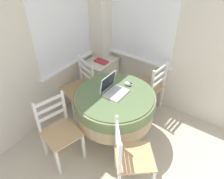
# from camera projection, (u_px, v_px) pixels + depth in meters

# --- Properties ---
(corner_room_shell) EXTENTS (4.59, 5.06, 2.55)m
(corner_room_shell) POSITION_uv_depth(u_px,v_px,m) (126.00, 58.00, 2.61)
(corner_room_shell) COLOR beige
(corner_room_shell) RESTS_ON ground_plane
(round_dining_table) EXTENTS (1.11, 1.11, 0.75)m
(round_dining_table) POSITION_uv_depth(u_px,v_px,m) (115.00, 104.00, 3.01)
(round_dining_table) COLOR #4C3D2D
(round_dining_table) RESTS_ON ground_plane
(laptop) EXTENTS (0.32, 0.28, 0.25)m
(laptop) POSITION_uv_depth(u_px,v_px,m) (113.00, 89.00, 2.91)
(laptop) COLOR white
(laptop) RESTS_ON round_dining_table
(computer_mouse) EXTENTS (0.07, 0.10, 0.05)m
(computer_mouse) POSITION_uv_depth(u_px,v_px,m) (127.00, 84.00, 3.06)
(computer_mouse) COLOR silver
(computer_mouse) RESTS_ON round_dining_table
(cell_phone) EXTENTS (0.07, 0.12, 0.01)m
(cell_phone) POSITION_uv_depth(u_px,v_px,m) (129.00, 83.00, 3.10)
(cell_phone) COLOR #B2B7BC
(cell_phone) RESTS_ON round_dining_table
(dining_chair_near_back_window) EXTENTS (0.54, 0.54, 0.92)m
(dining_chair_near_back_window) POSITION_uv_depth(u_px,v_px,m) (80.00, 88.00, 3.52)
(dining_chair_near_back_window) COLOR tan
(dining_chair_near_back_window) RESTS_ON ground_plane
(dining_chair_near_right_window) EXTENTS (0.47, 0.48, 0.92)m
(dining_chair_near_right_window) POSITION_uv_depth(u_px,v_px,m) (149.00, 88.00, 3.53)
(dining_chair_near_right_window) COLOR tan
(dining_chair_near_right_window) RESTS_ON ground_plane
(dining_chair_camera_near) EXTENTS (0.60, 0.61, 0.92)m
(dining_chair_camera_near) POSITION_uv_depth(u_px,v_px,m) (130.00, 157.00, 2.46)
(dining_chair_camera_near) COLOR tan
(dining_chair_camera_near) RESTS_ON ground_plane
(dining_chair_left_flank) EXTENTS (0.52, 0.53, 0.92)m
(dining_chair_left_flank) POSITION_uv_depth(u_px,v_px,m) (59.00, 131.00, 2.78)
(dining_chair_left_flank) COLOR tan
(dining_chair_left_flank) RESTS_ON ground_plane
(corner_cabinet) EXTENTS (0.57, 0.45, 0.67)m
(corner_cabinet) POSITION_uv_depth(u_px,v_px,m) (101.00, 77.00, 3.99)
(corner_cabinet) COLOR silver
(corner_cabinet) RESTS_ON ground_plane
(book_on_cabinet) EXTENTS (0.14, 0.24, 0.02)m
(book_on_cabinet) POSITION_uv_depth(u_px,v_px,m) (101.00, 61.00, 3.74)
(book_on_cabinet) COLOR #BC3338
(book_on_cabinet) RESTS_ON corner_cabinet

